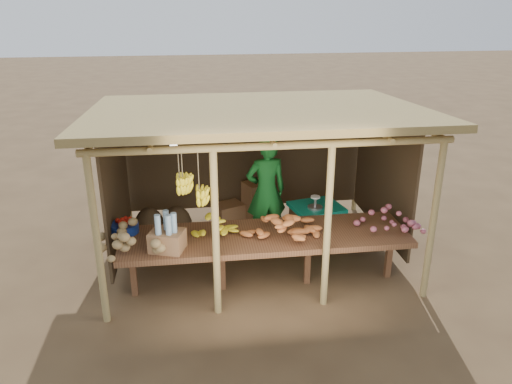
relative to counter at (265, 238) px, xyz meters
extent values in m
plane|color=brown|center=(0.00, 0.95, -0.74)|extent=(60.00, 60.00, 0.00)
cylinder|color=tan|center=(-2.10, -0.55, 0.36)|extent=(0.09, 0.09, 2.20)
cylinder|color=tan|center=(2.10, -0.55, 0.36)|extent=(0.09, 0.09, 2.20)
cylinder|color=tan|center=(-2.10, 2.45, 0.36)|extent=(0.09, 0.09, 2.20)
cylinder|color=tan|center=(2.10, 2.45, 0.36)|extent=(0.09, 0.09, 2.20)
cylinder|color=tan|center=(-0.70, -0.55, 0.36)|extent=(0.09, 0.09, 2.20)
cylinder|color=tan|center=(0.70, -0.55, 0.36)|extent=(0.09, 0.09, 2.20)
cylinder|color=tan|center=(0.00, -0.55, 1.46)|extent=(4.40, 0.09, 0.09)
cylinder|color=tan|center=(0.00, 2.45, 1.46)|extent=(4.40, 0.09, 0.09)
cube|color=olive|center=(0.00, 0.95, 1.55)|extent=(4.70, 3.50, 0.28)
cube|color=#43331F|center=(0.00, 2.43, 0.47)|extent=(4.20, 0.04, 1.98)
cube|color=#43331F|center=(-2.08, 1.15, 0.47)|extent=(0.04, 2.40, 1.98)
cube|color=#43331F|center=(2.08, 1.15, 0.47)|extent=(0.04, 2.40, 1.98)
cube|color=brown|center=(0.00, 0.00, 0.02)|extent=(3.90, 1.05, 0.08)
cube|color=brown|center=(-1.80, 0.00, -0.38)|extent=(0.08, 0.08, 0.72)
cube|color=brown|center=(-0.60, 0.00, -0.38)|extent=(0.08, 0.08, 0.72)
cube|color=brown|center=(0.60, 0.00, -0.38)|extent=(0.08, 0.08, 0.72)
cube|color=brown|center=(1.80, 0.00, -0.38)|extent=(0.08, 0.08, 0.72)
cylinder|color=navy|center=(-1.90, 0.32, 0.13)|extent=(0.39, 0.39, 0.13)
cube|color=#946742|center=(-1.30, -0.28, 0.19)|extent=(0.50, 0.44, 0.26)
imported|color=#176A26|center=(0.21, 1.31, 0.17)|extent=(0.72, 0.53, 1.82)
cube|color=brown|center=(1.00, 1.10, -0.42)|extent=(0.81, 0.73, 0.64)
cube|color=#0B8370|center=(1.00, 1.10, -0.06)|extent=(0.90, 0.82, 0.06)
cube|color=#946742|center=(0.19, 2.09, -0.53)|extent=(0.58, 0.53, 0.38)
cube|color=#946742|center=(0.19, 2.09, -0.15)|extent=(0.58, 0.53, 0.38)
cube|color=#946742|center=(-0.33, 2.09, -0.53)|extent=(0.58, 0.53, 0.38)
ellipsoid|color=#43331F|center=(-1.69, 1.67, -0.44)|extent=(0.50, 0.50, 0.68)
ellipsoid|color=#43331F|center=(-1.24, 1.67, -0.44)|extent=(0.50, 0.50, 0.68)
camera|label=1|loc=(-0.95, -6.03, 3.06)|focal=35.00mm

